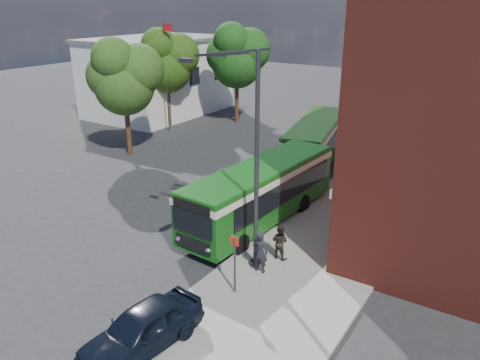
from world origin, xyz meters
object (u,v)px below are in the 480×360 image
Objects in this scene: bus_rear at (316,138)px; parked_car at (142,328)px; bus_front at (261,189)px; street_lamp at (249,159)px.

bus_rear reaches higher than parked_car.
bus_front is 1.02× the size of bus_rear.
bus_rear is (-1.43, 9.93, -0.00)m from bus_front.
street_lamp is at bearing -67.00° from bus_front.
parked_car is at bearing -81.09° from bus_front.
street_lamp is at bearing -77.47° from bus_rear.
bus_front is (-1.64, 3.86, -2.96)m from street_lamp.
bus_front reaches higher than parked_car.
street_lamp reaches higher than bus_rear.
street_lamp is at bearing 97.14° from parked_car.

